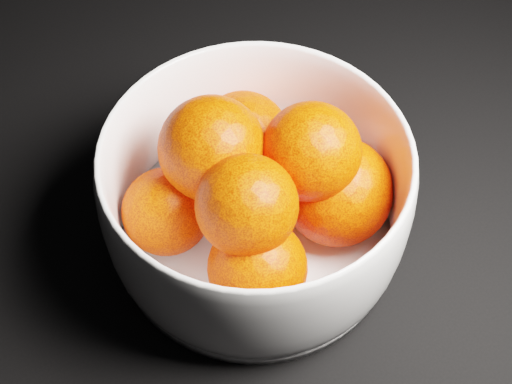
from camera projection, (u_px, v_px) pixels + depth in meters
name	position (u px, v px, depth m)	size (l,w,h in m)	color
bowl	(256.00, 196.00, 0.53)	(0.23, 0.23, 0.11)	white
orange_pile	(261.00, 183.00, 0.52)	(0.20, 0.19, 0.12)	#F63403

